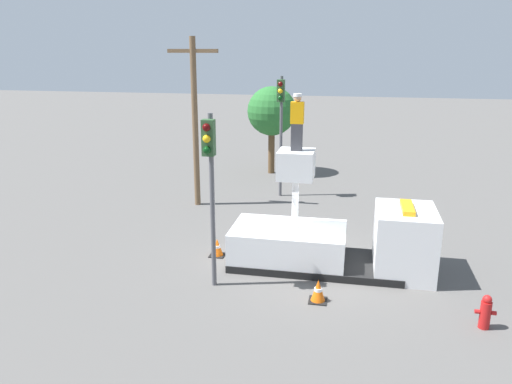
{
  "coord_description": "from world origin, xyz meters",
  "views": [
    {
      "loc": [
        1.04,
        -15.21,
        6.91
      ],
      "look_at": [
        -1.8,
        -1.0,
        2.7
      ],
      "focal_mm": 35.0,
      "sensor_mm": 36.0,
      "label": 1
    }
  ],
  "objects_px": {
    "traffic_light_pole": "(210,168)",
    "utility_pole": "(195,117)",
    "traffic_light_across": "(281,113)",
    "bucket_truck": "(334,242)",
    "fire_hydrant": "(485,312)",
    "traffic_cone_curbside": "(318,291)",
    "traffic_cone_rear": "(217,248)",
    "worker": "(297,122)",
    "tree_left_bg": "(272,112)"
  },
  "relations": [
    {
      "from": "traffic_light_pole",
      "to": "utility_pole",
      "type": "height_order",
      "value": "utility_pole"
    },
    {
      "from": "utility_pole",
      "to": "traffic_light_across",
      "type": "bearing_deg",
      "value": 29.7
    },
    {
      "from": "traffic_light_pole",
      "to": "bucket_truck",
      "type": "bearing_deg",
      "value": 31.69
    },
    {
      "from": "fire_hydrant",
      "to": "utility_pole",
      "type": "relative_size",
      "value": 0.12
    },
    {
      "from": "traffic_cone_curbside",
      "to": "traffic_cone_rear",
      "type": "bearing_deg",
      "value": 145.09
    },
    {
      "from": "traffic_light_across",
      "to": "fire_hydrant",
      "type": "xyz_separation_m",
      "value": [
        6.9,
        -10.61,
        -3.55
      ]
    },
    {
      "from": "bucket_truck",
      "to": "worker",
      "type": "xyz_separation_m",
      "value": [
        -1.3,
        0.0,
        3.85
      ]
    },
    {
      "from": "bucket_truck",
      "to": "traffic_cone_rear",
      "type": "relative_size",
      "value": 10.5
    },
    {
      "from": "traffic_light_across",
      "to": "traffic_cone_rear",
      "type": "distance_m",
      "value": 8.41
    },
    {
      "from": "bucket_truck",
      "to": "traffic_cone_rear",
      "type": "xyz_separation_m",
      "value": [
        -3.97,
        0.14,
        -0.57
      ]
    },
    {
      "from": "traffic_light_pole",
      "to": "fire_hydrant",
      "type": "xyz_separation_m",
      "value": [
        7.43,
        -0.84,
        -3.22
      ]
    },
    {
      "from": "traffic_cone_curbside",
      "to": "tree_left_bg",
      "type": "distance_m",
      "value": 15.41
    },
    {
      "from": "fire_hydrant",
      "to": "traffic_cone_rear",
      "type": "xyz_separation_m",
      "value": [
        -7.94,
        3.13,
        -0.16
      ]
    },
    {
      "from": "traffic_light_across",
      "to": "utility_pole",
      "type": "height_order",
      "value": "utility_pole"
    },
    {
      "from": "traffic_cone_curbside",
      "to": "tree_left_bg",
      "type": "height_order",
      "value": "tree_left_bg"
    },
    {
      "from": "worker",
      "to": "utility_pole",
      "type": "relative_size",
      "value": 0.24
    },
    {
      "from": "traffic_cone_curbside",
      "to": "utility_pole",
      "type": "height_order",
      "value": "utility_pole"
    },
    {
      "from": "bucket_truck",
      "to": "traffic_light_pole",
      "type": "distance_m",
      "value": 4.95
    },
    {
      "from": "worker",
      "to": "traffic_light_across",
      "type": "distance_m",
      "value": 7.83
    },
    {
      "from": "tree_left_bg",
      "to": "utility_pole",
      "type": "xyz_separation_m",
      "value": [
        -2.3,
        -6.55,
        0.51
      ]
    },
    {
      "from": "fire_hydrant",
      "to": "traffic_cone_rear",
      "type": "bearing_deg",
      "value": 158.5
    },
    {
      "from": "traffic_light_pole",
      "to": "traffic_cone_rear",
      "type": "distance_m",
      "value": 4.11
    },
    {
      "from": "tree_left_bg",
      "to": "traffic_cone_curbside",
      "type": "bearing_deg",
      "value": -75.37
    },
    {
      "from": "bucket_truck",
      "to": "tree_left_bg",
      "type": "xyz_separation_m",
      "value": [
        -4.12,
        12.18,
        2.63
      ]
    },
    {
      "from": "traffic_cone_curbside",
      "to": "utility_pole",
      "type": "relative_size",
      "value": 0.09
    },
    {
      "from": "fire_hydrant",
      "to": "tree_left_bg",
      "type": "bearing_deg",
      "value": 118.07
    },
    {
      "from": "traffic_light_pole",
      "to": "utility_pole",
      "type": "xyz_separation_m",
      "value": [
        -2.96,
        7.77,
        0.33
      ]
    },
    {
      "from": "traffic_cone_curbside",
      "to": "tree_left_bg",
      "type": "xyz_separation_m",
      "value": [
        -3.81,
        14.59,
        3.18
      ]
    },
    {
      "from": "traffic_cone_rear",
      "to": "traffic_cone_curbside",
      "type": "distance_m",
      "value": 4.46
    },
    {
      "from": "worker",
      "to": "tree_left_bg",
      "type": "height_order",
      "value": "worker"
    },
    {
      "from": "bucket_truck",
      "to": "fire_hydrant",
      "type": "height_order",
      "value": "bucket_truck"
    },
    {
      "from": "traffic_light_across",
      "to": "fire_hydrant",
      "type": "height_order",
      "value": "traffic_light_across"
    },
    {
      "from": "traffic_cone_curbside",
      "to": "fire_hydrant",
      "type": "bearing_deg",
      "value": -7.63
    },
    {
      "from": "traffic_cone_curbside",
      "to": "bucket_truck",
      "type": "bearing_deg",
      "value": 82.56
    },
    {
      "from": "tree_left_bg",
      "to": "utility_pole",
      "type": "bearing_deg",
      "value": -109.37
    },
    {
      "from": "traffic_light_across",
      "to": "traffic_cone_rear",
      "type": "height_order",
      "value": "traffic_light_across"
    },
    {
      "from": "traffic_light_pole",
      "to": "tree_left_bg",
      "type": "height_order",
      "value": "traffic_light_pole"
    },
    {
      "from": "tree_left_bg",
      "to": "traffic_cone_rear",
      "type": "bearing_deg",
      "value": -89.29
    },
    {
      "from": "traffic_light_across",
      "to": "tree_left_bg",
      "type": "relative_size",
      "value": 1.16
    },
    {
      "from": "tree_left_bg",
      "to": "worker",
      "type": "bearing_deg",
      "value": -76.94
    },
    {
      "from": "traffic_light_pole",
      "to": "tree_left_bg",
      "type": "bearing_deg",
      "value": 92.62
    },
    {
      "from": "traffic_light_across",
      "to": "traffic_light_pole",
      "type": "bearing_deg",
      "value": -93.12
    },
    {
      "from": "bucket_truck",
      "to": "tree_left_bg",
      "type": "relative_size",
      "value": 1.32
    },
    {
      "from": "traffic_cone_curbside",
      "to": "tree_left_bg",
      "type": "relative_size",
      "value": 0.13
    },
    {
      "from": "fire_hydrant",
      "to": "traffic_cone_curbside",
      "type": "bearing_deg",
      "value": 172.37
    },
    {
      "from": "traffic_cone_rear",
      "to": "traffic_cone_curbside",
      "type": "xyz_separation_m",
      "value": [
        3.66,
        -2.55,
        0.02
      ]
    },
    {
      "from": "traffic_cone_rear",
      "to": "traffic_cone_curbside",
      "type": "height_order",
      "value": "traffic_cone_curbside"
    },
    {
      "from": "bucket_truck",
      "to": "traffic_light_across",
      "type": "height_order",
      "value": "traffic_light_across"
    },
    {
      "from": "traffic_light_across",
      "to": "traffic_cone_curbside",
      "type": "bearing_deg",
      "value": -75.35
    },
    {
      "from": "traffic_light_pole",
      "to": "traffic_cone_rear",
      "type": "bearing_deg",
      "value": 102.47
    }
  ]
}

